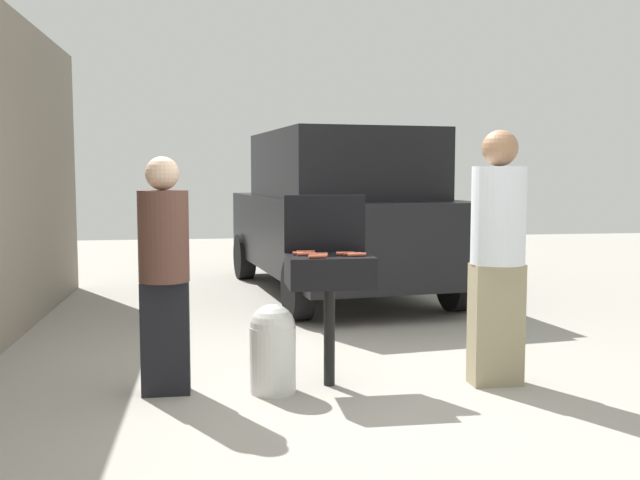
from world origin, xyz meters
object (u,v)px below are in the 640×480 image
object	(u,v)px
hot_dog_0	(352,254)
hot_dog_2	(345,253)
parked_minivan	(338,212)
propane_tank	(273,347)
bbq_grill	(329,276)
hot_dog_7	(306,254)
hot_dog_1	(357,255)
person_left	(164,266)
hot_dog_4	(306,252)
hot_dog_5	(302,253)
hot_dog_6	(318,254)
hot_dog_3	(318,256)
person_right	(498,248)

from	to	relation	value
hot_dog_0	hot_dog_2	bearing A→B (deg)	132.96
parked_minivan	propane_tank	bearing A→B (deg)	66.17
hot_dog_0	bbq_grill	bearing A→B (deg)	161.17
bbq_grill	hot_dog_7	bearing A→B (deg)	-179.53
hot_dog_0	hot_dog_1	size ratio (longest dim) A/B	1.00
hot_dog_7	person_left	bearing A→B (deg)	-178.43
hot_dog_4	hot_dog_1	bearing A→B (deg)	-32.70
hot_dog_5	hot_dog_6	xyz separation A→B (m)	(0.10, -0.09, 0.00)
hot_dog_1	person_left	distance (m)	1.33
hot_dog_4	person_left	world-z (taller)	person_left
hot_dog_5	hot_dog_7	bearing A→B (deg)	-61.77
hot_dog_0	hot_dog_7	distance (m)	0.32
hot_dog_2	parked_minivan	bearing A→B (deg)	80.82
hot_dog_4	parked_minivan	world-z (taller)	parked_minivan
bbq_grill	hot_dog_2	distance (m)	0.19
hot_dog_3	hot_dog_6	world-z (taller)	same
hot_dog_0	propane_tank	xyz separation A→B (m)	(-0.57, -0.05, -0.63)
hot_dog_5	parked_minivan	xyz separation A→B (m)	(0.94, 3.86, 0.08)
hot_dog_7	hot_dog_0	bearing A→B (deg)	-9.10
hot_dog_2	hot_dog_5	distance (m)	0.31
hot_dog_3	propane_tank	xyz separation A→B (m)	(-0.31, 0.05, -0.63)
person_right	hot_dog_6	bearing A→B (deg)	-12.29
hot_dog_7	propane_tank	world-z (taller)	hot_dog_7
bbq_grill	person_left	size ratio (longest dim) A/B	0.58
propane_tank	parked_minivan	distance (m)	4.23
hot_dog_7	propane_tank	distance (m)	0.68
bbq_grill	hot_dog_6	xyz separation A→B (m)	(-0.09, -0.04, 0.16)
hot_dog_2	person_left	xyz separation A→B (m)	(-1.26, -0.02, -0.07)
bbq_grill	hot_dog_4	world-z (taller)	hot_dog_4
hot_dog_1	hot_dog_3	bearing A→B (deg)	-167.41
hot_dog_4	person_right	distance (m)	1.37
hot_dog_4	person_left	size ratio (longest dim) A/B	0.08
hot_dog_1	person_left	size ratio (longest dim) A/B	0.08
hot_dog_0	hot_dog_3	world-z (taller)	same
hot_dog_3	propane_tank	bearing A→B (deg)	170.21
hot_dog_3	person_right	size ratio (longest dim) A/B	0.07
hot_dog_1	hot_dog_4	world-z (taller)	same
person_right	parked_minivan	distance (m)	4.07
bbq_grill	hot_dog_2	bearing A→B (deg)	-4.47
hot_dog_0	person_left	world-z (taller)	person_left
hot_dog_5	propane_tank	xyz separation A→B (m)	(-0.22, -0.15, -0.63)
hot_dog_7	parked_minivan	distance (m)	4.01
hot_dog_1	hot_dog_6	size ratio (longest dim) A/B	1.00
hot_dog_0	hot_dog_7	xyz separation A→B (m)	(-0.32, 0.05, 0.00)
hot_dog_1	hot_dog_3	world-z (taller)	same
hot_dog_0	parked_minivan	size ratio (longest dim) A/B	0.03
person_right	person_left	bearing A→B (deg)	-10.51
person_right	parked_minivan	size ratio (longest dim) A/B	0.39
hot_dog_7	hot_dog_5	bearing A→B (deg)	118.23
hot_dog_0	hot_dog_2	size ratio (longest dim) A/B	1.00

